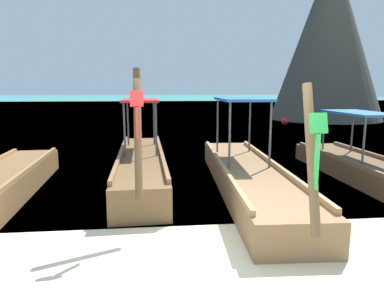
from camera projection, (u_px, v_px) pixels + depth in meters
ground at (214, 256)px, 4.72m from camera, size 120.00×120.00×0.00m
sea_water at (162, 101)px, 64.69m from camera, size 120.00×120.00×0.00m
longtail_boat_pink_ribbon at (2, 185)px, 7.13m from camera, size 1.51×6.01×2.68m
longtail_boat_red_ribbon at (141, 165)px, 8.64m from camera, size 1.36×6.58×2.67m
longtail_boat_green_ribbon at (247, 175)px, 7.79m from camera, size 1.59×7.19×2.41m
longtail_boat_blue_ribbon at (374, 172)px, 8.20m from camera, size 1.28×6.87×2.33m
karst_rock at (331, 41)px, 24.99m from camera, size 8.48×8.12×12.35m
mooring_buoy_near at (285, 121)px, 21.74m from camera, size 0.46×0.46×0.46m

